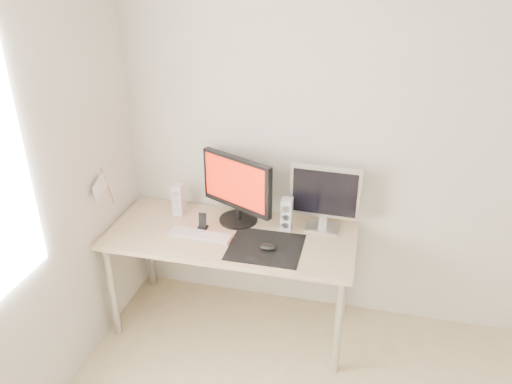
{
  "coord_description": "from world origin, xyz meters",
  "views": [
    {
      "loc": [
        -0.13,
        -1.27,
        2.4
      ],
      "look_at": [
        -0.78,
        1.46,
        1.01
      ],
      "focal_mm": 35.0,
      "sensor_mm": 36.0,
      "label": 1
    }
  ],
  "objects_px": {
    "second_monitor": "(325,195)",
    "speaker_left": "(178,199)",
    "keyboard": "(200,235)",
    "mouse": "(268,247)",
    "phone_dock": "(203,224)",
    "speaker_right": "(287,214)",
    "main_monitor": "(237,187)",
    "desk": "(231,244)"
  },
  "relations": [
    {
      "from": "mouse",
      "to": "phone_dock",
      "type": "xyz_separation_m",
      "value": [
        -0.47,
        0.16,
        0.01
      ]
    },
    {
      "from": "main_monitor",
      "to": "phone_dock",
      "type": "relative_size",
      "value": 4.56
    },
    {
      "from": "mouse",
      "to": "phone_dock",
      "type": "distance_m",
      "value": 0.5
    },
    {
      "from": "speaker_left",
      "to": "speaker_right",
      "type": "height_order",
      "value": "same"
    },
    {
      "from": "main_monitor",
      "to": "speaker_right",
      "type": "distance_m",
      "value": 0.37
    },
    {
      "from": "speaker_right",
      "to": "phone_dock",
      "type": "height_order",
      "value": "speaker_right"
    },
    {
      "from": "mouse",
      "to": "main_monitor",
      "type": "relative_size",
      "value": 0.2
    },
    {
      "from": "mouse",
      "to": "speaker_right",
      "type": "relative_size",
      "value": 0.46
    },
    {
      "from": "keyboard",
      "to": "phone_dock",
      "type": "xyz_separation_m",
      "value": [
        -0.02,
        0.09,
        0.03
      ]
    },
    {
      "from": "desk",
      "to": "speaker_left",
      "type": "height_order",
      "value": "speaker_left"
    },
    {
      "from": "speaker_right",
      "to": "desk",
      "type": "bearing_deg",
      "value": -157.32
    },
    {
      "from": "mouse",
      "to": "second_monitor",
      "type": "distance_m",
      "value": 0.5
    },
    {
      "from": "speaker_left",
      "to": "phone_dock",
      "type": "relative_size",
      "value": 1.96
    },
    {
      "from": "speaker_left",
      "to": "second_monitor",
      "type": "bearing_deg",
      "value": 1.89
    },
    {
      "from": "second_monitor",
      "to": "speaker_right",
      "type": "relative_size",
      "value": 2.05
    },
    {
      "from": "main_monitor",
      "to": "phone_dock",
      "type": "distance_m",
      "value": 0.33
    },
    {
      "from": "desk",
      "to": "second_monitor",
      "type": "relative_size",
      "value": 3.54
    },
    {
      "from": "second_monitor",
      "to": "mouse",
      "type": "bearing_deg",
      "value": -130.5
    },
    {
      "from": "desk",
      "to": "speaker_left",
      "type": "distance_m",
      "value": 0.5
    },
    {
      "from": "main_monitor",
      "to": "second_monitor",
      "type": "height_order",
      "value": "main_monitor"
    },
    {
      "from": "speaker_left",
      "to": "keyboard",
      "type": "distance_m",
      "value": 0.36
    },
    {
      "from": "second_monitor",
      "to": "speaker_left",
      "type": "relative_size",
      "value": 2.05
    },
    {
      "from": "desk",
      "to": "phone_dock",
      "type": "height_order",
      "value": "phone_dock"
    },
    {
      "from": "speaker_left",
      "to": "keyboard",
      "type": "bearing_deg",
      "value": -46.24
    },
    {
      "from": "main_monitor",
      "to": "second_monitor",
      "type": "distance_m",
      "value": 0.57
    },
    {
      "from": "mouse",
      "to": "phone_dock",
      "type": "relative_size",
      "value": 0.91
    },
    {
      "from": "mouse",
      "to": "speaker_left",
      "type": "distance_m",
      "value": 0.77
    },
    {
      "from": "keyboard",
      "to": "phone_dock",
      "type": "bearing_deg",
      "value": 99.11
    },
    {
      "from": "speaker_right",
      "to": "keyboard",
      "type": "height_order",
      "value": "speaker_right"
    },
    {
      "from": "mouse",
      "to": "keyboard",
      "type": "height_order",
      "value": "mouse"
    },
    {
      "from": "speaker_left",
      "to": "keyboard",
      "type": "relative_size",
      "value": 0.52
    },
    {
      "from": "mouse",
      "to": "main_monitor",
      "type": "bearing_deg",
      "value": 132.14
    },
    {
      "from": "desk",
      "to": "phone_dock",
      "type": "distance_m",
      "value": 0.23
    },
    {
      "from": "keyboard",
      "to": "desk",
      "type": "bearing_deg",
      "value": 21.67
    },
    {
      "from": "speaker_right",
      "to": "keyboard",
      "type": "bearing_deg",
      "value": -157.67
    },
    {
      "from": "desk",
      "to": "second_monitor",
      "type": "height_order",
      "value": "second_monitor"
    },
    {
      "from": "second_monitor",
      "to": "speaker_left",
      "type": "height_order",
      "value": "second_monitor"
    },
    {
      "from": "keyboard",
      "to": "speaker_left",
      "type": "bearing_deg",
      "value": 133.76
    },
    {
      "from": "desk",
      "to": "speaker_right",
      "type": "bearing_deg",
      "value": 22.68
    },
    {
      "from": "phone_dock",
      "to": "desk",
      "type": "bearing_deg",
      "value": -6.48
    },
    {
      "from": "second_monitor",
      "to": "speaker_right",
      "type": "bearing_deg",
      "value": -163.23
    },
    {
      "from": "mouse",
      "to": "keyboard",
      "type": "bearing_deg",
      "value": 172.13
    }
  ]
}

